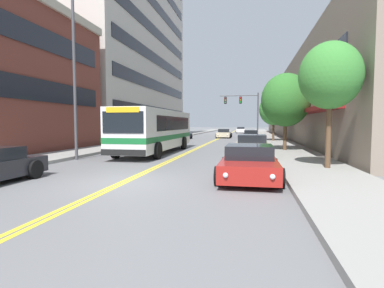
{
  "coord_description": "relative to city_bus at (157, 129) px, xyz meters",
  "views": [
    {
      "loc": [
        4.31,
        -9.61,
        2.03
      ],
      "look_at": [
        -0.96,
        17.22,
        0.16
      ],
      "focal_mm": 28.0,
      "sensor_mm": 36.0,
      "label": 1
    }
  ],
  "objects": [
    {
      "name": "traffic_signal_mast",
      "position": [
        5.62,
        20.33,
        2.65
      ],
      "size": [
        5.11,
        0.38,
        6.09
      ],
      "color": "#47474C",
      "rests_on": "ground_plane"
    },
    {
      "name": "city_bus",
      "position": [
        0.0,
        0.0,
        0.0
      ],
      "size": [
        2.86,
        11.17,
        2.92
      ],
      "color": "silver",
      "rests_on": "ground_plane"
    },
    {
      "name": "car_slate_blue_parked_left_near",
      "position": [
        -2.21,
        17.64,
        -1.01
      ],
      "size": [
        2.03,
        4.5,
        1.42
      ],
      "color": "#475675",
      "rests_on": "ground_plane"
    },
    {
      "name": "ground_plane",
      "position": [
        2.18,
        26.48,
        -1.66
      ],
      "size": [
        240.0,
        240.0,
        0.0
      ],
      "primitive_type": "plane",
      "color": "slate"
    },
    {
      "name": "car_beige_parked_right_far",
      "position": [
        6.56,
        -2.06,
        -1.02
      ],
      "size": [
        2.14,
        4.62,
        1.37
      ],
      "color": "#BCAD89",
      "rests_on": "ground_plane"
    },
    {
      "name": "centre_line",
      "position": [
        2.18,
        26.48,
        -1.66
      ],
      "size": [
        0.34,
        106.0,
        0.01
      ],
      "color": "yellow",
      "rests_on": "ground_plane"
    },
    {
      "name": "car_red_parked_right_foreground",
      "position": [
        6.44,
        -9.08,
        -1.08
      ],
      "size": [
        2.2,
        4.45,
        1.25
      ],
      "color": "maroon",
      "rests_on": "ground_plane"
    },
    {
      "name": "car_white_moving_second",
      "position": [
        4.38,
        45.93,
        -1.05
      ],
      "size": [
        2.09,
        4.86,
        1.3
      ],
      "color": "white",
      "rests_on": "ground_plane"
    },
    {
      "name": "sidewalk_right",
      "position": [
        9.24,
        26.48,
        -1.57
      ],
      "size": [
        3.13,
        106.0,
        0.18
      ],
      "color": "gray",
      "rests_on": "ground_plane"
    },
    {
      "name": "street_lamp_left_near",
      "position": [
        -2.92,
        -4.95,
        3.59
      ],
      "size": [
        1.84,
        0.28,
        9.06
      ],
      "color": "#47474C",
      "rests_on": "ground_plane"
    },
    {
      "name": "car_champagne_moving_lead",
      "position": [
        2.74,
        22.91,
        -1.07
      ],
      "size": [
        2.11,
        4.47,
        1.26
      ],
      "color": "beige",
      "rests_on": "ground_plane"
    },
    {
      "name": "office_tower_left",
      "position": [
        -12.69,
        21.7,
        13.08
      ],
      "size": [
        12.08,
        31.88,
        29.48
      ],
      "color": "#BCB7AD",
      "rests_on": "ground_plane"
    },
    {
      "name": "street_tree_right_far",
      "position": [
        8.92,
        13.79,
        1.9
      ],
      "size": [
        3.1,
        3.1,
        5.1
      ],
      "color": "brown",
      "rests_on": "sidewalk_right"
    },
    {
      "name": "street_tree_right_near",
      "position": [
        9.68,
        -6.78,
        2.33
      ],
      "size": [
        2.52,
        2.52,
        5.22
      ],
      "color": "brown",
      "rests_on": "sidewalk_right"
    },
    {
      "name": "sidewalk_left",
      "position": [
        -4.89,
        26.48,
        -1.57
      ],
      "size": [
        3.13,
        106.0,
        0.18
      ],
      "color": "gray",
      "rests_on": "ground_plane"
    },
    {
      "name": "storefront_row_right",
      "position": [
        15.04,
        26.48,
        3.0
      ],
      "size": [
        9.1,
        68.0,
        9.33
      ],
      "color": "gray",
      "rests_on": "ground_plane"
    },
    {
      "name": "car_black_parked_right_mid",
      "position": [
        6.49,
        17.85,
        -1.08
      ],
      "size": [
        2.07,
        4.18,
        1.22
      ],
      "color": "black",
      "rests_on": "ground_plane"
    },
    {
      "name": "street_tree_right_mid",
      "position": [
        8.86,
        1.76,
        2.01
      ],
      "size": [
        3.37,
        3.37,
        5.36
      ],
      "color": "brown",
      "rests_on": "sidewalk_right"
    }
  ]
}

